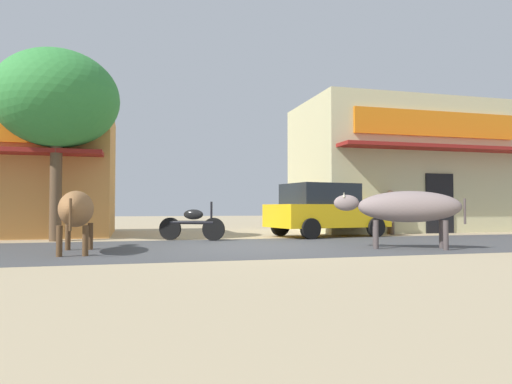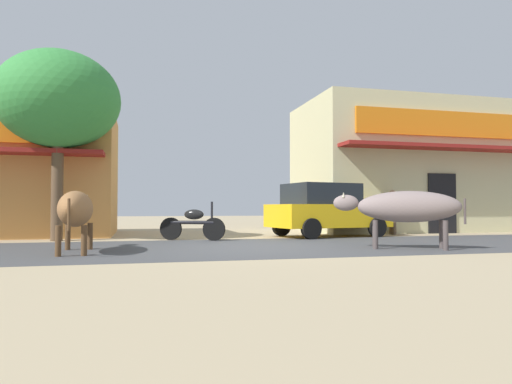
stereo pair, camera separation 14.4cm
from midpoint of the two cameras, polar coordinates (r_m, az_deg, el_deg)
ground at (r=10.77m, az=0.10°, el=-6.72°), size 80.00×80.00×0.00m
asphalt_road at (r=10.77m, az=0.10°, el=-6.70°), size 72.00×5.25×0.00m
storefront_right_club at (r=19.51m, az=17.78°, el=2.81°), size 8.00×5.42×4.95m
roadside_tree at (r=13.98m, az=-22.72°, el=10.30°), size 3.29×3.29×5.16m
parked_hatchback_car at (r=14.73m, az=8.83°, el=-2.13°), size 3.92×2.50×1.64m
parked_motorcycle at (r=12.95m, az=-7.37°, el=-3.80°), size 1.71×0.92×1.06m
cow_near_brown at (r=10.03m, az=-20.74°, el=-1.99°), size 0.68×2.74×1.23m
cow_far_dark at (r=10.75m, az=18.16°, el=-1.77°), size 2.65×1.68×1.27m
pedestrian_by_shop at (r=16.33m, az=16.59°, el=-1.97°), size 0.40×0.61×1.49m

